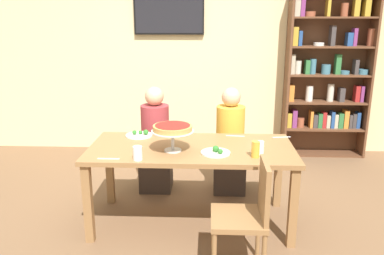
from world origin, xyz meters
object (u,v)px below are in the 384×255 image
at_px(cutlery_knife_far, 281,137).
at_px(diner_far_left, 156,147).
at_px(water_glass_clear_far, 259,148).
at_px(cutlery_fork_near, 108,159).
at_px(salad_plate_far_diner, 216,152).
at_px(deep_dish_pizza_stand, 173,129).
at_px(water_glass_clear_near, 138,153).
at_px(cutlery_knife_near, 235,136).
at_px(diner_far_right, 230,148).
at_px(chair_near_right, 248,212).
at_px(salad_plate_near_diner, 140,135).
at_px(cutlery_fork_far, 176,135).
at_px(television, 169,13).
at_px(beer_glass_amber_tall, 256,149).
at_px(dining_table, 191,156).
at_px(bookshelf, 327,74).

bearing_deg(cutlery_knife_far, diner_far_left, -27.03).
height_order(water_glass_clear_far, cutlery_fork_near, water_glass_clear_far).
bearing_deg(diner_far_left, salad_plate_far_diner, 35.16).
distance_m(deep_dish_pizza_stand, water_glass_clear_near, 0.38).
distance_m(water_glass_clear_far, cutlery_knife_near, 0.54).
xyz_separation_m(diner_far_right, cutlery_knife_far, (0.47, -0.40, 0.25)).
relative_size(diner_far_left, cutlery_knife_near, 6.39).
height_order(chair_near_right, water_glass_clear_far, chair_near_right).
xyz_separation_m(water_glass_clear_far, cutlery_knife_far, (0.27, 0.48, -0.05)).
height_order(chair_near_right, salad_plate_far_diner, chair_near_right).
bearing_deg(cutlery_fork_near, water_glass_clear_far, 8.47).
xyz_separation_m(diner_far_right, salad_plate_near_diner, (-0.90, -0.41, 0.26)).
bearing_deg(salad_plate_near_diner, cutlery_fork_far, 6.06).
relative_size(television, cutlery_knife_near, 5.18).
relative_size(salad_plate_far_diner, cutlery_knife_far, 1.38).
bearing_deg(salad_plate_far_diner, salad_plate_near_diner, 146.63).
relative_size(salad_plate_far_diner, water_glass_clear_near, 2.18).
bearing_deg(salad_plate_far_diner, cutlery_knife_near, 69.52).
bearing_deg(beer_glass_amber_tall, dining_table, 155.32).
relative_size(chair_near_right, beer_glass_amber_tall, 6.38).
bearing_deg(diner_far_left, diner_far_right, 89.15).
distance_m(dining_table, bookshelf, 2.68).
bearing_deg(water_glass_clear_near, cutlery_fork_far, 70.18).
height_order(dining_table, salad_plate_near_diner, salad_plate_near_diner).
distance_m(water_glass_clear_far, cutlery_fork_near, 1.26).
xyz_separation_m(dining_table, cutlery_fork_near, (-0.66, -0.35, 0.09)).
distance_m(dining_table, television, 2.48).
relative_size(diner_far_right, cutlery_knife_near, 6.39).
height_order(television, water_glass_clear_near, television).
height_order(cutlery_fork_near, cutlery_knife_near, same).
relative_size(bookshelf, diner_far_right, 1.92).
bearing_deg(cutlery_knife_near, bookshelf, -121.45).
distance_m(television, salad_plate_far_diner, 2.62).
height_order(chair_near_right, cutlery_knife_near, chair_near_right).
height_order(cutlery_knife_near, cutlery_fork_far, same).
bearing_deg(chair_near_right, salad_plate_far_diner, 23.20).
distance_m(salad_plate_far_diner, cutlery_fork_near, 0.89).
bearing_deg(cutlery_knife_far, dining_table, 11.71).
xyz_separation_m(salad_plate_far_diner, water_glass_clear_far, (0.37, 0.01, 0.04)).
bearing_deg(diner_far_right, beer_glass_amber_tall, 9.20).
bearing_deg(cutlery_knife_near, deep_dish_pizza_stand, 46.37).
bearing_deg(salad_plate_near_diner, cutlery_knife_far, 0.57).
distance_m(salad_plate_near_diner, cutlery_fork_near, 0.67).
relative_size(deep_dish_pizza_stand, salad_plate_far_diner, 1.46).
xyz_separation_m(salad_plate_near_diner, cutlery_fork_near, (-0.14, -0.65, -0.01)).
bearing_deg(bookshelf, deep_dish_pizza_stand, -131.39).
bearing_deg(dining_table, diner_far_right, 62.25).
bearing_deg(cutlery_knife_far, beer_glass_amber_tall, 52.24).
relative_size(diner_far_right, water_glass_clear_near, 10.06).
bearing_deg(water_glass_clear_far, television, 113.30).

